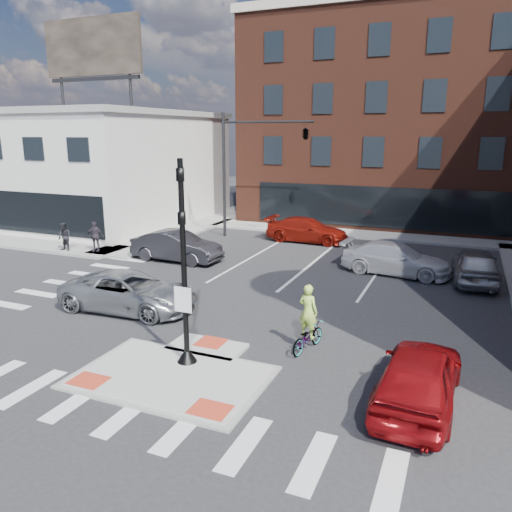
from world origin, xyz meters
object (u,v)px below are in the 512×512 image
at_px(red_sedan, 419,376).
at_px(white_pickup, 396,259).
at_px(pedestrian_a, 64,237).
at_px(bg_car_red, 307,230).
at_px(bg_car_silver, 475,265).
at_px(cyclist, 308,329).
at_px(bg_car_dark, 177,246).
at_px(silver_suv, 130,292).
at_px(pedestrian_b, 95,236).

bearing_deg(red_sedan, white_pickup, -77.22).
bearing_deg(pedestrian_a, bg_car_red, 41.63).
bearing_deg(bg_car_silver, pedestrian_a, 2.88).
distance_m(cyclist, pedestrian_a, 18.24).
bearing_deg(bg_car_dark, silver_suv, -160.50).
height_order(bg_car_dark, pedestrian_a, pedestrian_a).
xyz_separation_m(bg_car_silver, pedestrian_b, (-19.96, -2.41, 0.21)).
relative_size(cyclist, pedestrian_b, 1.27).
height_order(white_pickup, pedestrian_b, pedestrian_b).
bearing_deg(white_pickup, cyclist, 178.59).
distance_m(bg_car_dark, bg_car_silver, 14.94).
bearing_deg(bg_car_silver, pedestrian_b, 1.87).
bearing_deg(white_pickup, bg_car_red, 54.81).
bearing_deg(cyclist, bg_car_red, -59.30).
bearing_deg(bg_car_silver, bg_car_dark, 2.69).
xyz_separation_m(red_sedan, pedestrian_b, (-18.63, 9.83, 0.22)).
height_order(red_sedan, pedestrian_a, pedestrian_a).
distance_m(bg_car_red, pedestrian_a, 14.56).
relative_size(red_sedan, pedestrian_a, 2.90).
distance_m(bg_car_dark, pedestrian_a, 6.92).
xyz_separation_m(red_sedan, pedestrian_a, (-20.32, 9.24, 0.16)).
xyz_separation_m(red_sedan, cyclist, (-3.56, 2.04, -0.06)).
bearing_deg(white_pickup, pedestrian_a, 105.42).
bearing_deg(pedestrian_b, pedestrian_a, -178.35).
bearing_deg(bg_car_dark, bg_car_red, -32.66).
height_order(white_pickup, bg_car_silver, bg_car_silver).
relative_size(bg_car_red, pedestrian_b, 3.00).
relative_size(bg_car_silver, pedestrian_b, 2.73).
xyz_separation_m(silver_suv, bg_car_silver, (12.40, 9.32, 0.06)).
bearing_deg(silver_suv, cyclist, -99.51).
bearing_deg(silver_suv, pedestrian_a, 52.86).
distance_m(white_pickup, pedestrian_a, 18.33).
height_order(red_sedan, bg_car_red, red_sedan).
distance_m(silver_suv, bg_car_dark, 7.70).
xyz_separation_m(bg_car_dark, cyclist, (9.91, -8.20, -0.08)).
xyz_separation_m(bg_car_silver, pedestrian_a, (-21.65, -3.00, 0.15)).
bearing_deg(bg_car_red, silver_suv, 171.07).
distance_m(white_pickup, bg_car_red, 8.27).
bearing_deg(silver_suv, bg_car_red, -12.82).
bearing_deg(bg_car_dark, pedestrian_b, 95.79).
distance_m(red_sedan, bg_car_red, 19.60).
xyz_separation_m(silver_suv, pedestrian_b, (-7.56, 6.91, 0.27)).
distance_m(bg_car_red, cyclist, 16.39).
height_order(white_pickup, bg_car_dark, bg_car_dark).
bearing_deg(pedestrian_a, white_pickup, 15.60).
relative_size(white_pickup, bg_car_dark, 1.06).
distance_m(silver_suv, pedestrian_a, 11.21).
relative_size(pedestrian_a, pedestrian_b, 0.93).
height_order(red_sedan, bg_car_silver, bg_car_silver).
distance_m(pedestrian_a, pedestrian_b, 1.79).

